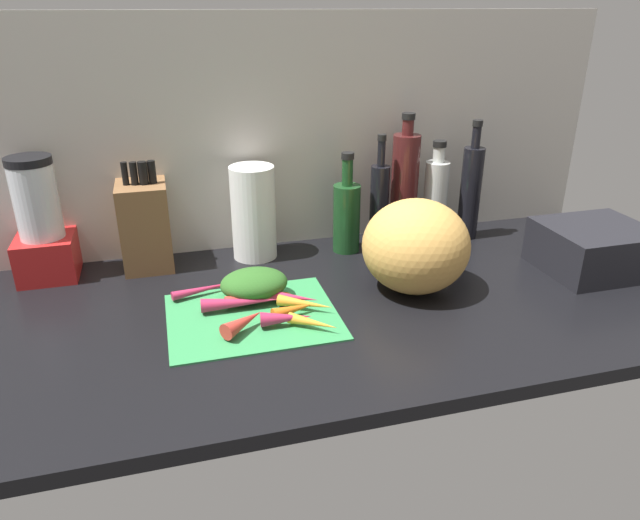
{
  "coord_description": "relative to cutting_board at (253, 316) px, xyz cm",
  "views": [
    {
      "loc": [
        -35.81,
        -111.47,
        61.38
      ],
      "look_at": [
        -4.71,
        0.94,
        9.83
      ],
      "focal_mm": 32.72,
      "sensor_mm": 36.0,
      "label": 1
    }
  ],
  "objects": [
    {
      "name": "ground_plane",
      "position": [
        20.68,
        2.92,
        -1.9
      ],
      "size": [
        170.0,
        80.0,
        3.0
      ],
      "primitive_type": "cube",
      "color": "black"
    },
    {
      "name": "wall_back",
      "position": [
        20.68,
        41.42,
        29.6
      ],
      "size": [
        170.0,
        3.0,
        60.0
      ],
      "primitive_type": "cube",
      "color": "#BCB7AD",
      "rests_on": "ground_plane"
    },
    {
      "name": "cutting_board",
      "position": [
        0.0,
        0.0,
        0.0
      ],
      "size": [
        35.64,
        29.35,
        0.8
      ],
      "primitive_type": "cube",
      "color": "#338C4C",
      "rests_on": "ground_plane"
    },
    {
      "name": "carrot_0",
      "position": [
        8.73,
        -2.52,
        1.7
      ],
      "size": [
        10.62,
        4.97,
        2.6
      ],
      "primitive_type": "cone",
      "rotation": [
        0.0,
        1.57,
        0.24
      ],
      "color": "orange",
      "rests_on": "cutting_board"
    },
    {
      "name": "carrot_1",
      "position": [
        5.99,
        -6.3,
        1.96
      ],
      "size": [
        10.87,
        4.45,
        3.12
      ],
      "primitive_type": "cone",
      "rotation": [
        0.0,
        1.57,
        -0.13
      ],
      "color": "#B2264C",
      "rests_on": "cutting_board"
    },
    {
      "name": "carrot_2",
      "position": [
        -2.69,
        -5.9,
        2.15
      ],
      "size": [
        10.26,
        9.12,
        3.5
      ],
      "primitive_type": "cone",
      "rotation": [
        0.0,
        1.57,
        0.67
      ],
      "color": "red",
      "rests_on": "cutting_board"
    },
    {
      "name": "carrot_3",
      "position": [
        -8.69,
        12.63,
        1.43
      ],
      "size": [
        15.46,
        5.65,
        2.05
      ],
      "primitive_type": "cone",
      "rotation": [
        0.0,
        1.57,
        0.24
      ],
      "color": "#B2264C",
      "rests_on": "cutting_board"
    },
    {
      "name": "carrot_4",
      "position": [
        10.91,
        -8.96,
        1.57
      ],
      "size": [
        9.82,
        8.5,
        2.34
      ],
      "primitive_type": "cone",
      "rotation": [
        0.0,
        1.57,
        -0.67
      ],
      "color": "orange",
      "rests_on": "cutting_board"
    },
    {
      "name": "carrot_5",
      "position": [
        2.54,
        8.33,
        1.8
      ],
      "size": [
        15.41,
        10.22,
        2.8
      ],
      "primitive_type": "cone",
      "rotation": [
        0.0,
        1.57,
        -0.5
      ],
      "color": "orange",
      "rests_on": "cutting_board"
    },
    {
      "name": "carrot_6",
      "position": [
        11.36,
        -0.78,
        1.65
      ],
      "size": [
        11.75,
        8.59,
        2.5
      ],
      "primitive_type": "cone",
      "rotation": [
        0.0,
        1.57,
        -0.55
      ],
      "color": "orange",
      "rests_on": "cutting_board"
    },
    {
      "name": "carrot_7",
      "position": [
        8.12,
        2.98,
        1.92
      ],
      "size": [
        13.94,
        9.42,
        3.04
      ],
      "primitive_type": "cone",
      "rotation": [
        0.0,
        1.57,
        -0.49
      ],
      "color": "#B2264C",
      "rests_on": "cutting_board"
    },
    {
      "name": "carrot_8",
      "position": [
        1.98,
        4.01,
        1.76
      ],
      "size": [
        14.44,
        2.87,
        2.72
      ],
      "primitive_type": "cone",
      "rotation": [
        0.0,
        1.57,
        -0.01
      ],
      "color": "red",
      "rests_on": "cutting_board"
    },
    {
      "name": "carrot_9",
      "position": [
        -1.89,
        2.8,
        1.94
      ],
      "size": [
        17.3,
        4.55,
        3.08
      ],
      "primitive_type": "cone",
      "rotation": [
        0.0,
        1.57,
        -0.09
      ],
      "color": "#B2264C",
      "rests_on": "cutting_board"
    },
    {
      "name": "carrot_greens_pile",
      "position": [
        1.81,
        8.0,
        3.59
      ],
      "size": [
        15.1,
        11.61,
        6.39
      ],
      "primitive_type": "ellipsoid",
      "color": "#2D6023",
      "rests_on": "cutting_board"
    },
    {
      "name": "winter_squash",
      "position": [
        38.45,
        3.47,
        10.38
      ],
      "size": [
        24.53,
        24.28,
        21.56
      ],
      "primitive_type": "ellipsoid",
      "color": "gold",
      "rests_on": "ground_plane"
    },
    {
      "name": "knife_block",
      "position": [
        -20.78,
        34.09,
        10.69
      ],
      "size": [
        11.81,
        15.17,
        27.17
      ],
      "color": "brown",
      "rests_on": "ground_plane"
    },
    {
      "name": "blender_appliance",
      "position": [
        -44.23,
        33.27,
        12.46
      ],
      "size": [
        13.37,
        13.37,
        29.79
      ],
      "color": "red",
      "rests_on": "ground_plane"
    },
    {
      "name": "paper_towel_roll",
      "position": [
        6.13,
        32.42,
        11.71
      ],
      "size": [
        11.35,
        11.35,
        24.22
      ],
      "primitive_type": "cylinder",
      "color": "white",
      "rests_on": "ground_plane"
    },
    {
      "name": "bottle_0",
      "position": [
        30.48,
        29.97,
        9.66
      ],
      "size": [
        7.22,
        7.22,
        26.72
      ],
      "color": "#19421E",
      "rests_on": "ground_plane"
    },
    {
      "name": "bottle_1",
      "position": [
        40.02,
        31.09,
        11.64
      ],
      "size": [
        5.1,
        5.1,
        30.58
      ],
      "color": "black",
      "rests_on": "ground_plane"
    },
    {
      "name": "bottle_2",
      "position": [
        47.9,
        32.99,
        15.02
      ],
      "size": [
        7.42,
        7.42,
        35.29
      ],
      "color": "#471919",
      "rests_on": "ground_plane"
    },
    {
      "name": "bottle_3",
      "position": [
        56.9,
        31.88,
        11.48
      ],
      "size": [
        6.58,
        6.58,
        27.79
      ],
      "color": "silver",
      "rests_on": "ground_plane"
    },
    {
      "name": "bottle_4",
      "position": [
        66.68,
        30.34,
        13.23
      ],
      "size": [
        5.77,
        5.77,
        33.06
      ],
      "color": "black",
      "rests_on": "ground_plane"
    },
    {
      "name": "dish_rack",
      "position": [
        85.94,
        1.73,
        5.29
      ],
      "size": [
        24.97,
        22.44,
        11.37
      ],
      "primitive_type": "cube",
      "color": "black",
      "rests_on": "ground_plane"
    }
  ]
}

